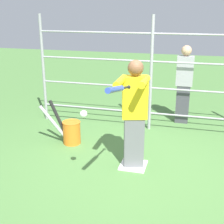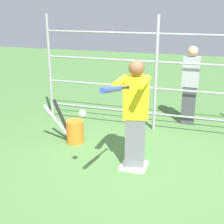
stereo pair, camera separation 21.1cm
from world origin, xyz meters
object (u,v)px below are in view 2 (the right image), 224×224
Objects in this scene: softball_in_flight at (82,113)px; bat_bucket at (73,130)px; baseball_bat_swinging at (114,89)px; bystander_behind_fence at (190,85)px; batter at (135,112)px.

softball_in_flight is 1.64m from bat_bucket.
bystander_behind_fence reaches higher than baseball_bat_swinging.
baseball_bat_swinging is at bearing 78.57° from bystander_behind_fence.
bystander_behind_fence is (-1.15, -2.85, -0.20)m from softball_in_flight.
bystander_behind_fence reaches higher than bat_bucket.
bat_bucket is 2.56m from bystander_behind_fence.
batter is at bearing 156.43° from bat_bucket.
batter is at bearing -128.41° from softball_in_flight.
bat_bucket is (0.73, -1.23, -0.81)m from softball_in_flight.
softball_in_flight is 0.06× the size of bystander_behind_fence.
batter is 1.53m from bat_bucket.
bat_bucket is (1.25, -1.51, -1.24)m from baseball_bat_swinging.
baseball_bat_swinging is 2.32m from bat_bucket.
softball_in_flight is 3.08m from bystander_behind_fence.
bystander_behind_fence is at bearing -101.43° from baseball_bat_swinging.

